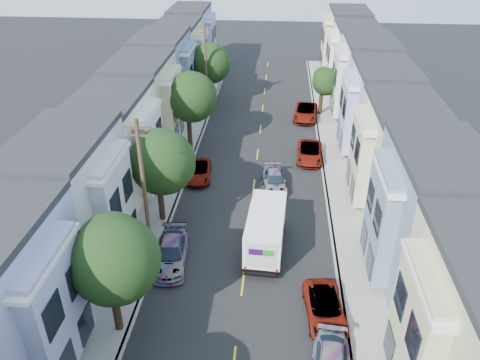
{
  "coord_description": "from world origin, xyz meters",
  "views": [
    {
      "loc": [
        1.68,
        -22.11,
        20.48
      ],
      "look_at": [
        -0.95,
        9.19,
        2.2
      ],
      "focal_mm": 35.0,
      "sensor_mm": 36.0,
      "label": 1
    }
  ],
  "objects_px": {
    "lead_sedan": "(275,181)",
    "parked_right_c": "(310,153)",
    "tree_e": "(209,64)",
    "parked_left_d": "(199,172)",
    "parked_right_b": "(325,309)",
    "fedex_truck": "(266,229)",
    "tree_b": "(113,260)",
    "utility_pole_near": "(145,193)",
    "tree_d": "(191,97)",
    "parked_right_d": "(306,112)",
    "parked_left_c": "(171,253)",
    "utility_pole_far": "(206,69)",
    "tree_c": "(161,163)",
    "tree_far_r": "(325,82)"
  },
  "relations": [
    {
      "from": "parked_right_d",
      "to": "parked_left_c",
      "type": "bearing_deg",
      "value": -105.1
    },
    {
      "from": "parked_right_c",
      "to": "parked_right_d",
      "type": "relative_size",
      "value": 0.93
    },
    {
      "from": "parked_right_d",
      "to": "tree_far_r",
      "type": "bearing_deg",
      "value": 41.43
    },
    {
      "from": "tree_c",
      "to": "utility_pole_near",
      "type": "distance_m",
      "value": 4.46
    },
    {
      "from": "tree_b",
      "to": "tree_c",
      "type": "relative_size",
      "value": 1.01
    },
    {
      "from": "lead_sedan",
      "to": "tree_far_r",
      "type": "bearing_deg",
      "value": 66.65
    },
    {
      "from": "fedex_truck",
      "to": "parked_right_b",
      "type": "bearing_deg",
      "value": -55.53
    },
    {
      "from": "tree_b",
      "to": "utility_pole_far",
      "type": "xyz_separation_m",
      "value": [
        0.0,
        32.25,
        0.15
      ]
    },
    {
      "from": "tree_e",
      "to": "parked_left_d",
      "type": "distance_m",
      "value": 18.24
    },
    {
      "from": "tree_e",
      "to": "lead_sedan",
      "type": "relative_size",
      "value": 1.72
    },
    {
      "from": "utility_pole_far",
      "to": "parked_right_c",
      "type": "xyz_separation_m",
      "value": [
        11.2,
        -10.63,
        -4.46
      ]
    },
    {
      "from": "tree_far_r",
      "to": "tree_b",
      "type": "bearing_deg",
      "value": -111.81
    },
    {
      "from": "tree_d",
      "to": "parked_right_b",
      "type": "bearing_deg",
      "value": -61.8
    },
    {
      "from": "utility_pole_far",
      "to": "lead_sedan",
      "type": "height_order",
      "value": "utility_pole_far"
    },
    {
      "from": "fedex_truck",
      "to": "lead_sedan",
      "type": "xyz_separation_m",
      "value": [
        0.47,
        8.37,
        -1.04
      ]
    },
    {
      "from": "utility_pole_far",
      "to": "lead_sedan",
      "type": "relative_size",
      "value": 2.32
    },
    {
      "from": "parked_left_d",
      "to": "parked_right_c",
      "type": "distance_m",
      "value": 10.73
    },
    {
      "from": "tree_c",
      "to": "tree_e",
      "type": "distance_m",
      "value": 24.19
    },
    {
      "from": "utility_pole_near",
      "to": "parked_right_d",
      "type": "distance_m",
      "value": 28.02
    },
    {
      "from": "parked_right_b",
      "to": "parked_right_c",
      "type": "distance_m",
      "value": 19.74
    },
    {
      "from": "tree_e",
      "to": "utility_pole_far",
      "type": "bearing_deg",
      "value": -89.96
    },
    {
      "from": "tree_b",
      "to": "utility_pole_near",
      "type": "distance_m",
      "value": 6.25
    },
    {
      "from": "parked_right_b",
      "to": "tree_b",
      "type": "bearing_deg",
      "value": -175.8
    },
    {
      "from": "parked_right_c",
      "to": "parked_right_d",
      "type": "height_order",
      "value": "parked_right_d"
    },
    {
      "from": "tree_far_r",
      "to": "lead_sedan",
      "type": "bearing_deg",
      "value": -107.12
    },
    {
      "from": "tree_d",
      "to": "parked_right_b",
      "type": "distance_m",
      "value": 24.17
    },
    {
      "from": "tree_d",
      "to": "parked_left_c",
      "type": "relative_size",
      "value": 1.57
    },
    {
      "from": "tree_e",
      "to": "parked_left_d",
      "type": "bearing_deg",
      "value": -85.46
    },
    {
      "from": "utility_pole_near",
      "to": "utility_pole_far",
      "type": "relative_size",
      "value": 1.0
    },
    {
      "from": "tree_e",
      "to": "lead_sedan",
      "type": "height_order",
      "value": "tree_e"
    },
    {
      "from": "parked_left_d",
      "to": "parked_right_b",
      "type": "height_order",
      "value": "parked_right_b"
    },
    {
      "from": "parked_left_c",
      "to": "lead_sedan",
      "type": "bearing_deg",
      "value": 51.84
    },
    {
      "from": "utility_pole_near",
      "to": "parked_right_d",
      "type": "height_order",
      "value": "utility_pole_near"
    },
    {
      "from": "utility_pole_near",
      "to": "parked_left_d",
      "type": "distance_m",
      "value": 11.99
    },
    {
      "from": "tree_d",
      "to": "lead_sedan",
      "type": "bearing_deg",
      "value": -39.0
    },
    {
      "from": "tree_d",
      "to": "parked_right_c",
      "type": "height_order",
      "value": "tree_d"
    },
    {
      "from": "parked_right_d",
      "to": "parked_left_d",
      "type": "bearing_deg",
      "value": -118.61
    },
    {
      "from": "tree_d",
      "to": "lead_sedan",
      "type": "relative_size",
      "value": 1.8
    },
    {
      "from": "fedex_truck",
      "to": "parked_right_d",
      "type": "bearing_deg",
      "value": 84.63
    },
    {
      "from": "utility_pole_near",
      "to": "tree_d",
      "type": "bearing_deg",
      "value": 90.01
    },
    {
      "from": "lead_sedan",
      "to": "parked_left_d",
      "type": "xyz_separation_m",
      "value": [
        -6.64,
        1.0,
        -0.03
      ]
    },
    {
      "from": "tree_b",
      "to": "tree_d",
      "type": "bearing_deg",
      "value": 90.0
    },
    {
      "from": "tree_b",
      "to": "parked_right_c",
      "type": "relative_size",
      "value": 1.49
    },
    {
      "from": "utility_pole_far",
      "to": "parked_left_d",
      "type": "relative_size",
      "value": 2.26
    },
    {
      "from": "tree_e",
      "to": "parked_right_b",
      "type": "bearing_deg",
      "value": -71.26
    },
    {
      "from": "tree_e",
      "to": "fedex_truck",
      "type": "distance_m",
      "value": 28.26
    },
    {
      "from": "lead_sedan",
      "to": "parked_right_c",
      "type": "relative_size",
      "value": 0.87
    },
    {
      "from": "lead_sedan",
      "to": "parked_left_c",
      "type": "relative_size",
      "value": 0.87
    },
    {
      "from": "fedex_truck",
      "to": "tree_b",
      "type": "bearing_deg",
      "value": -130.52
    },
    {
      "from": "utility_pole_far",
      "to": "parked_right_c",
      "type": "distance_m",
      "value": 16.07
    }
  ]
}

